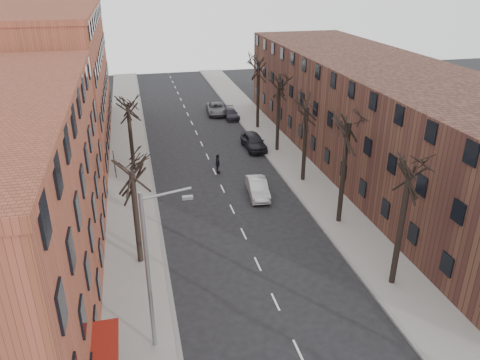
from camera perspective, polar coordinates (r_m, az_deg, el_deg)
sidewalk_left at (r=47.69m, az=-13.29°, el=1.63°), size 4.00×90.00×0.15m
sidewalk_right at (r=50.03m, az=5.30°, el=3.30°), size 4.00×90.00×0.15m
building_left_far at (r=55.01m, az=-22.67°, el=11.03°), size 12.00×28.00×14.00m
building_right at (r=47.33m, az=16.78°, el=7.41°), size 12.00×50.00×10.00m
tree_right_b at (r=31.50m, az=17.96°, el=-11.94°), size 5.20×5.20×10.80m
tree_right_c at (r=37.34m, az=11.90°, el=-5.05°), size 5.20×5.20×11.60m
tree_right_d at (r=43.87m, az=7.64°, el=-0.07°), size 5.20×5.20×10.00m
tree_right_e at (r=50.82m, az=4.52°, el=3.58°), size 5.20×5.20×10.80m
tree_right_f at (r=58.05m, az=2.14°, el=6.34°), size 5.20×5.20×11.60m
tree_left_a at (r=32.63m, az=-11.97°, el=-9.78°), size 5.20×5.20×9.50m
tree_left_b at (r=46.79m, az=-12.77°, el=1.13°), size 5.20×5.20×9.50m
streetlight at (r=23.19m, az=-10.80°, el=-10.33°), size 2.45×0.22×9.03m
silver_sedan at (r=40.35m, az=2.17°, el=-0.98°), size 1.98×4.59×1.47m
parked_car_near at (r=50.96m, az=1.68°, el=4.74°), size 2.17×5.09×1.71m
parked_car_mid at (r=61.83m, az=-1.12°, el=8.09°), size 1.74×4.25×1.23m
parked_car_far at (r=63.79m, az=-2.91°, el=8.68°), size 2.77×5.35×1.44m
pedestrian_crossing at (r=44.76m, az=-2.73°, el=1.98°), size 0.61×1.17×1.92m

